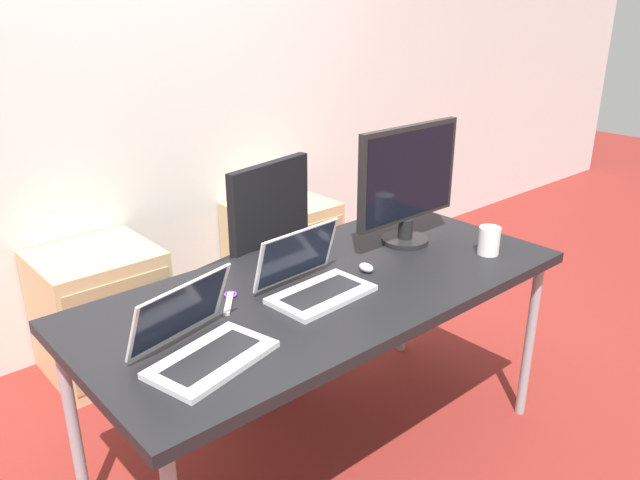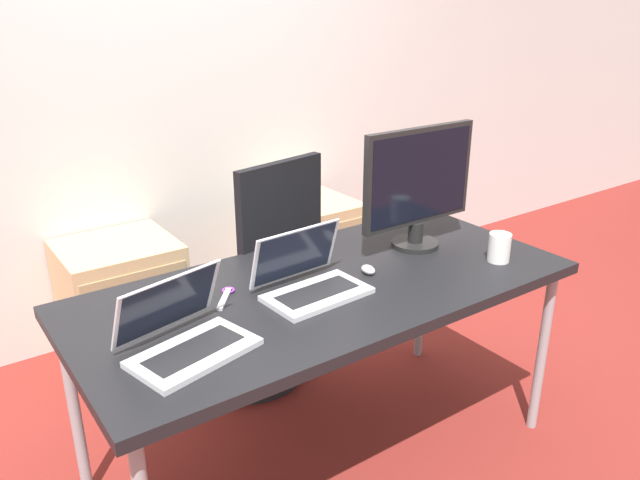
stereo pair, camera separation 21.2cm
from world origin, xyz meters
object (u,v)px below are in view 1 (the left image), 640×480
Objects in this scene: laptop_right at (201,342)px; monitor at (408,182)px; coffee_cup_brown at (298,253)px; office_chair at (242,303)px; coffee_cup_white at (489,241)px; cabinet_right at (283,253)px; laptop_left at (313,280)px; mouse at (366,268)px; cabinet_left at (101,311)px.

monitor is at bearing 10.66° from laptop_right.
office_chair is at bearing 85.60° from coffee_cup_brown.
laptop_right is 0.68m from coffee_cup_brown.
monitor is 4.82× the size of coffee_cup_white.
coffee_cup_white is (1.23, -0.09, 0.01)m from laptop_right.
office_chair is at bearing 50.06° from laptop_right.
laptop_left is at bearing -123.63° from cabinet_right.
coffee_cup_white is (0.48, -0.19, 0.04)m from mouse.
cabinet_left is 1.00× the size of cabinet_right.
mouse is (0.75, 0.10, -0.03)m from laptop_right.
coffee_cup_brown is (0.40, -1.00, 0.50)m from cabinet_left.
laptop_right reaches higher than coffee_cup_white.
office_chair is 11.29× the size of coffee_cup_brown.
office_chair is at bearing -51.34° from cabinet_left.
laptop_left reaches higher than cabinet_right.
monitor is (0.58, 0.10, 0.21)m from laptop_left.
mouse is 0.64× the size of coffee_cup_brown.
monitor is 0.39m from coffee_cup_white.
office_chair is 0.60m from coffee_cup_brown.
cabinet_left is 1.14× the size of monitor.
cabinet_left is 1.41m from mouse.
laptop_left is at bearing -117.70° from coffee_cup_brown.
mouse is at bearing -80.52° from office_chair.
monitor is (1.08, 0.20, 0.21)m from laptop_right.
cabinet_right is at bearing 65.63° from mouse.
cabinet_right is 9.79× the size of mouse.
mouse is at bearing -55.37° from coffee_cup_brown.
cabinet_left is 1.81m from coffee_cup_white.
laptop_right is (-1.30, -1.31, 0.50)m from cabinet_right.
monitor reaches higher than office_chair.
office_chair is 0.86m from cabinet_right.
monitor is at bearing 10.03° from laptop_left.
laptop_right is (-0.21, -1.31, 0.50)m from cabinet_left.
laptop_right is 1.12m from monitor.
coffee_cup_brown is at bearing 124.63° from mouse.
mouse is at bearing 157.94° from coffee_cup_white.
coffee_cup_brown is (-0.69, -1.00, 0.50)m from cabinet_right.
cabinet_left is at bearing 128.14° from monitor.
office_chair is 2.05× the size of monitor.
office_chair is at bearing 124.48° from coffee_cup_white.
mouse is at bearing -163.00° from monitor.
coffee_cup_brown is at bearing -124.81° from cabinet_right.
laptop_right is 3.49× the size of coffee_cup_white.
cabinet_left is 1.19m from coffee_cup_brown.
cabinet_left is 9.79× the size of mouse.
monitor is (0.87, -1.11, 0.71)m from cabinet_left.
laptop_left is at bearing 11.41° from laptop_right.
coffee_cup_white is at bearing -14.45° from laptop_left.
laptop_right reaches higher than cabinet_right.
cabinet_right is 5.51× the size of coffee_cup_white.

